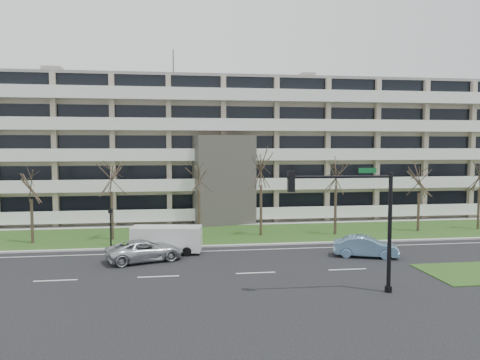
{
  "coord_description": "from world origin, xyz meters",
  "views": [
    {
      "loc": [
        -4.96,
        -28.34,
        7.9
      ],
      "look_at": [
        0.41,
        10.0,
        5.12
      ],
      "focal_mm": 35.0,
      "sensor_mm": 36.0,
      "label": 1
    }
  ],
  "objects": [
    {
      "name": "traffic_signal",
      "position": [
        4.58,
        -4.75,
        4.38
      ],
      "size": [
        5.85,
        0.52,
        6.76
      ],
      "rotation": [
        0.0,
        0.0,
        -0.03
      ],
      "color": "black",
      "rests_on": "ground"
    },
    {
      "name": "apartment_building",
      "position": [
        -0.01,
        25.32,
        7.61
      ],
      "size": [
        60.5,
        15.1,
        18.75
      ],
      "color": "#C4B098",
      "rests_on": "ground"
    },
    {
      "name": "curb",
      "position": [
        0.0,
        8.0,
        0.06
      ],
      "size": [
        90.0,
        0.35,
        0.12
      ],
      "primitive_type": "cube",
      "color": "#B2B2AD",
      "rests_on": "ground"
    },
    {
      "name": "lane_edge_line",
      "position": [
        0.0,
        6.5,
        0.01
      ],
      "size": [
        90.0,
        0.12,
        0.01
      ],
      "primitive_type": "cube",
      "color": "white",
      "rests_on": "ground"
    },
    {
      "name": "ground",
      "position": [
        0.0,
        0.0,
        0.0
      ],
      "size": [
        160.0,
        160.0,
        0.0
      ],
      "primitive_type": "plane",
      "color": "black",
      "rests_on": "ground"
    },
    {
      "name": "silver_pickup",
      "position": [
        -7.04,
        4.1,
        0.73
      ],
      "size": [
        5.76,
        3.98,
        1.46
      ],
      "primitive_type": "imported",
      "rotation": [
        0.0,
        0.0,
        1.9
      ],
      "color": "silver",
      "rests_on": "ground"
    },
    {
      "name": "tree_5",
      "position": [
        9.22,
        11.46,
        5.6
      ],
      "size": [
        3.6,
        3.6,
        7.21
      ],
      "color": "#382B21",
      "rests_on": "ground"
    },
    {
      "name": "tree_4",
      "position": [
        2.55,
        11.94,
        6.27
      ],
      "size": [
        4.03,
        4.03,
        8.07
      ],
      "color": "#382B21",
      "rests_on": "ground"
    },
    {
      "name": "tree_7",
      "position": [
        23.59,
        12.1,
        5.45
      ],
      "size": [
        3.51,
        3.51,
        7.01
      ],
      "color": "#382B21",
      "rests_on": "ground"
    },
    {
      "name": "tree_2",
      "position": [
        -10.22,
        11.84,
        5.72
      ],
      "size": [
        3.68,
        3.68,
        7.36
      ],
      "color": "#382B21",
      "rests_on": "ground"
    },
    {
      "name": "tree_1",
      "position": [
        -16.48,
        11.23,
        5.04
      ],
      "size": [
        3.24,
        3.24,
        6.48
      ],
      "color": "#382B21",
      "rests_on": "ground"
    },
    {
      "name": "white_van",
      "position": [
        -5.53,
        6.29,
        1.19
      ],
      "size": [
        5.34,
        2.67,
        1.98
      ],
      "rotation": [
        0.0,
        0.0,
        -0.15
      ],
      "color": "silver",
      "rests_on": "ground"
    },
    {
      "name": "grass_verge",
      "position": [
        0.0,
        13.0,
        0.03
      ],
      "size": [
        90.0,
        10.0,
        0.06
      ],
      "primitive_type": "cube",
      "color": "#274517",
      "rests_on": "ground"
    },
    {
      "name": "tree_3",
      "position": [
        -2.88,
        12.1,
        5.71
      ],
      "size": [
        3.67,
        3.67,
        7.35
      ],
      "color": "#382B21",
      "rests_on": "ground"
    },
    {
      "name": "blue_sedan",
      "position": [
        8.54,
        3.12,
        0.75
      ],
      "size": [
        4.8,
        3.0,
        1.49
      ],
      "primitive_type": "imported",
      "rotation": [
        0.0,
        0.0,
        1.23
      ],
      "color": "#75A4CB",
      "rests_on": "ground"
    },
    {
      "name": "sidewalk",
      "position": [
        0.0,
        18.5,
        0.04
      ],
      "size": [
        90.0,
        2.0,
        0.08
      ],
      "primitive_type": "cube",
      "color": "#B2B2AD",
      "rests_on": "ground"
    },
    {
      "name": "tree_6",
      "position": [
        17.4,
        11.94,
        5.03
      ],
      "size": [
        3.24,
        3.24,
        6.47
      ],
      "color": "#382B21",
      "rests_on": "ground"
    },
    {
      "name": "pedestrian_signal",
      "position": [
        -10.03,
        9.38,
        1.98
      ],
      "size": [
        0.33,
        0.28,
        3.11
      ],
      "rotation": [
        0.0,
        0.0,
        -0.19
      ],
      "color": "black",
      "rests_on": "ground"
    }
  ]
}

